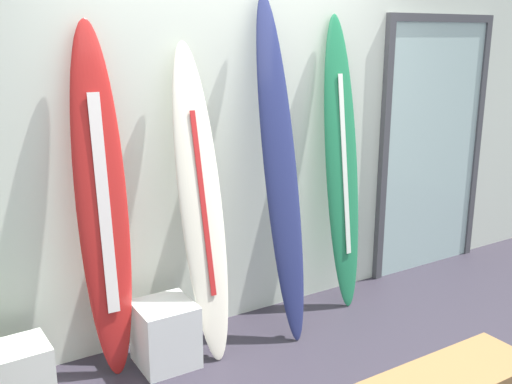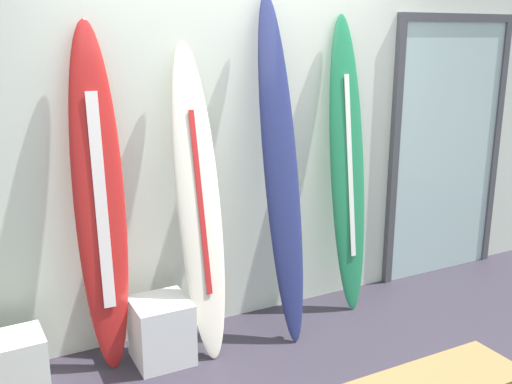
# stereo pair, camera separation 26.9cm
# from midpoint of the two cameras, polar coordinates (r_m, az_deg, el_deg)

# --- Properties ---
(wall_back) EXTENTS (7.20, 0.20, 2.80)m
(wall_back) POSITION_cam_midpoint_polar(r_m,az_deg,el_deg) (3.92, -5.08, 7.23)
(wall_back) COLOR silver
(wall_back) RESTS_ON ground
(surfboard_crimson) EXTENTS (0.30, 0.30, 2.02)m
(surfboard_crimson) POSITION_cam_midpoint_polar(r_m,az_deg,el_deg) (3.42, -16.92, -1.41)
(surfboard_crimson) COLOR red
(surfboard_crimson) RESTS_ON ground
(surfboard_ivory) EXTENTS (0.28, 0.46, 1.90)m
(surfboard_ivory) POSITION_cam_midpoint_polar(r_m,az_deg,el_deg) (3.53, -7.54, -1.39)
(surfboard_ivory) COLOR white
(surfboard_ivory) RESTS_ON ground
(surfboard_navy) EXTENTS (0.26, 0.54, 2.20)m
(surfboard_navy) POSITION_cam_midpoint_polar(r_m,az_deg,el_deg) (3.72, 0.35, 1.93)
(surfboard_navy) COLOR navy
(surfboard_navy) RESTS_ON ground
(surfboard_emerald) EXTENTS (0.28, 0.33, 2.07)m
(surfboard_emerald) POSITION_cam_midpoint_polar(r_m,az_deg,el_deg) (4.17, 6.51, 2.59)
(surfboard_emerald) COLOR #207A4C
(surfboard_emerald) RESTS_ON ground
(display_block_left) EXTENTS (0.29, 0.29, 0.36)m
(display_block_left) POSITION_cam_midpoint_polar(r_m,az_deg,el_deg) (3.53, -23.90, -16.06)
(display_block_left) COLOR white
(display_block_left) RESTS_ON ground
(display_block_center) EXTENTS (0.34, 0.34, 0.39)m
(display_block_center) POSITION_cam_midpoint_polar(r_m,az_deg,el_deg) (3.67, -10.96, -13.42)
(display_block_center) COLOR white
(display_block_center) RESTS_ON ground
(glass_door) EXTENTS (1.15, 0.06, 2.09)m
(glass_door) POSITION_cam_midpoint_polar(r_m,az_deg,el_deg) (5.01, 15.34, 4.69)
(glass_door) COLOR silver
(glass_door) RESTS_ON ground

